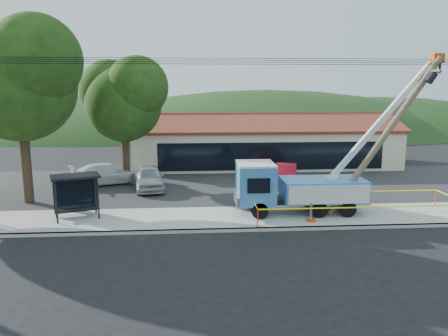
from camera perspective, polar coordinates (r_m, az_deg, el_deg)
name	(u,v)px	position (r m, az deg, el deg)	size (l,w,h in m)	color
ground	(247,247)	(19.28, 2.99, -10.26)	(120.00, 120.00, 0.00)	black
curb	(241,230)	(21.22, 2.28, -8.07)	(60.00, 0.25, 0.15)	#B0AEA5
sidewalk	(237,218)	(23.02, 1.75, -6.56)	(60.00, 4.00, 0.15)	#B0AEA5
parking_lot	(226,185)	(30.73, 0.21, -2.23)	(60.00, 12.00, 0.10)	#28282B
strip_mall	(264,144)	(38.70, 5.22, 3.14)	(22.50, 8.53, 4.67)	beige
tree_west_near	(19,75)	(27.64, -25.22, 10.97)	(7.56, 6.72, 10.80)	#332316
tree_lot	(123,96)	(31.24, -13.01, 9.12)	(6.30, 5.60, 8.94)	#332316
hill_west	(115,129)	(74.29, -14.07, 4.95)	(78.40, 56.00, 28.00)	#143815
hill_center	(265,128)	(74.23, 5.38, 5.21)	(89.60, 64.00, 32.00)	#143815
hill_east	(380,127)	(80.01, 19.71, 5.03)	(72.80, 52.00, 26.00)	#143815
utility_truck	(297,186)	(23.74, 9.54, -2.27)	(10.72, 3.72, 8.40)	black
leaning_pole	(389,130)	(24.35, 20.78, 4.72)	(5.71, 1.89, 8.34)	brown
bus_shelter	(76,186)	(23.75, -18.82, -2.26)	(2.72, 2.16, 2.29)	black
caution_tape	(354,202)	(24.04, 16.68, -4.32)	(10.83, 3.29, 0.95)	#E5440C
car_silver	(150,190)	(29.74, -9.68, -2.91)	(1.85, 4.60, 1.57)	#AFB3B7
car_red	(286,184)	(31.56, 8.09, -2.08)	(1.42, 4.08, 1.34)	maroon
car_white	(108,185)	(31.93, -14.90, -2.19)	(2.07, 5.09, 1.48)	white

